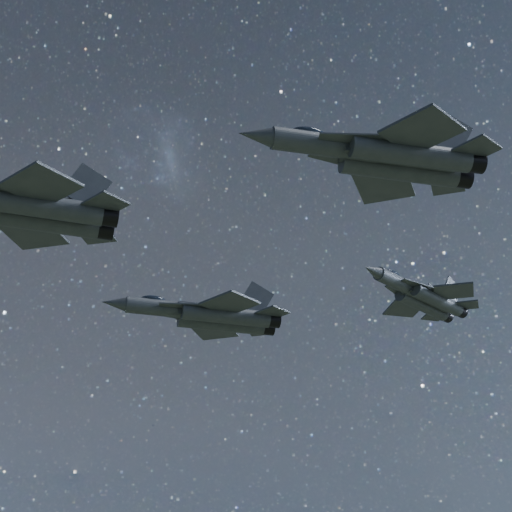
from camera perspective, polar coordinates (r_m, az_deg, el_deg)
jet_lead at (r=62.57m, az=-15.55°, el=3.20°), size 18.19×12.15×4.61m
jet_left at (r=91.12m, az=-3.13°, el=-3.96°), size 19.53×12.92×4.99m
jet_right at (r=56.03m, az=8.62°, el=6.62°), size 16.53×10.86×4.25m
jet_slot at (r=89.27m, az=11.02°, el=-2.66°), size 16.07×11.20×4.04m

